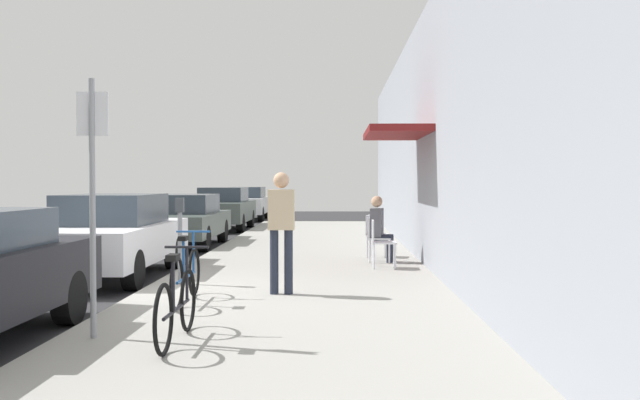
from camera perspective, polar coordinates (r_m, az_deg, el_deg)
name	(u,v)px	position (r m, az deg, el deg)	size (l,w,h in m)	color
ground_plane	(134,302)	(10.34, -14.79, -7.96)	(60.00, 60.00, 0.00)	#2D2D30
sidewalk_slab	(301,278)	(11.93, -1.55, -6.36)	(4.50, 32.00, 0.12)	#9E9B93
building_facade	(444,134)	(11.98, 10.01, 5.24)	(1.40, 32.00, 4.95)	#999EA8
parked_car_1	(111,235)	(12.86, -16.57, -2.75)	(1.80, 4.40, 1.47)	silver
parked_car_2	(184,220)	(18.58, -10.95, -1.56)	(1.80, 4.40, 1.36)	#47514C
parked_car_3	(223,208)	(24.85, -7.83, -0.65)	(1.80, 4.40, 1.48)	#47514C
parked_car_4	(246,203)	(31.05, -6.00, -0.24)	(1.80, 4.40, 1.45)	silver
parking_meter	(180,234)	(11.00, -11.26, -2.72)	(0.12, 0.10, 1.32)	slate
street_sign	(92,187)	(7.41, -17.92, 1.03)	(0.32, 0.06, 2.60)	gray
bicycle_0	(177,306)	(7.08, -11.51, -8.39)	(0.46, 1.71, 0.90)	black
bicycle_1	(186,275)	(9.33, -10.78, -5.98)	(0.46, 1.71, 0.90)	black
cafe_chair_0	(380,240)	(12.84, 4.85, -3.27)	(0.45, 0.45, 0.87)	silver
cafe_chair_1	(377,236)	(13.80, 4.61, -2.93)	(0.52, 0.52, 0.87)	silver
seated_patron_1	(380,226)	(13.78, 4.86, -2.14)	(0.48, 0.43, 1.29)	#232838
cafe_chair_2	(374,233)	(14.77, 4.39, -2.64)	(0.53, 0.53, 0.87)	silver
pedestrian_standing	(281,223)	(9.82, -3.15, -1.83)	(0.36, 0.22, 1.70)	#232838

